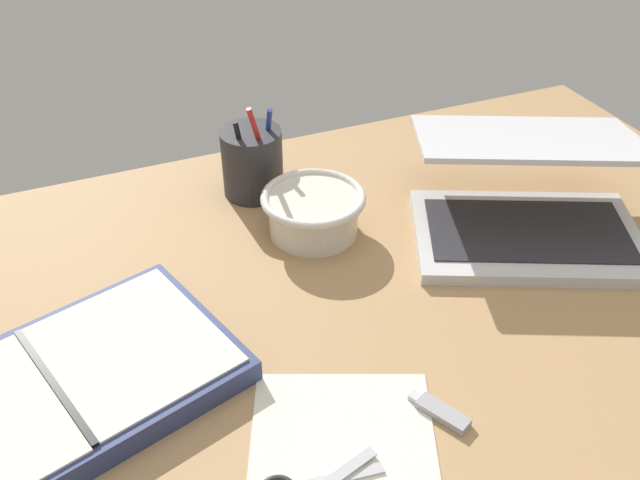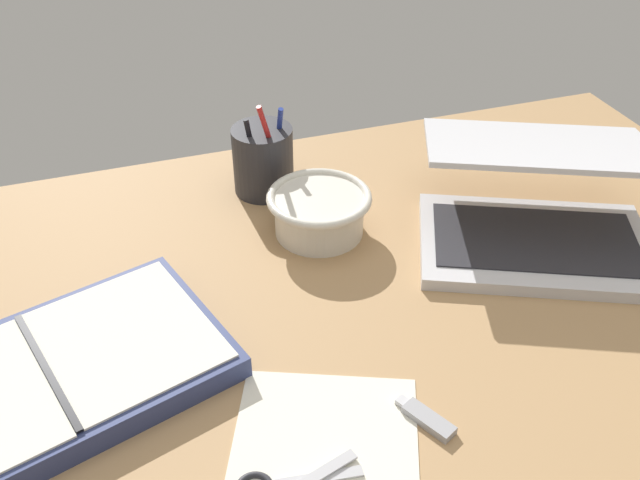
% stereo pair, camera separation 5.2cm
% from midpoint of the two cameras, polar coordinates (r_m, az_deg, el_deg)
% --- Properties ---
extents(desk_top, '(1.40, 1.00, 0.02)m').
position_cam_midpoint_polar(desk_top, '(0.88, 1.05, -8.27)').
color(desk_top, tan).
rests_on(desk_top, ground).
extents(laptop, '(0.41, 0.40, 0.14)m').
position_cam_midpoint_polar(laptop, '(1.05, 14.91, 2.96)').
color(laptop, silver).
rests_on(laptop, desk_top).
extents(bowl, '(0.15, 0.15, 0.07)m').
position_cam_midpoint_polar(bowl, '(1.02, -1.98, 2.29)').
color(bowl, silver).
rests_on(bowl, desk_top).
extents(pen_cup, '(0.09, 0.09, 0.16)m').
position_cam_midpoint_polar(pen_cup, '(1.11, -6.76, 6.19)').
color(pen_cup, '#28282D').
rests_on(pen_cup, desk_top).
extents(planner, '(0.43, 0.33, 0.03)m').
position_cam_midpoint_polar(planner, '(0.85, -22.02, -11.37)').
color(planner, navy).
rests_on(planner, desk_top).
extents(usb_drive, '(0.05, 0.07, 0.01)m').
position_cam_midpoint_polar(usb_drive, '(0.79, 7.77, -13.56)').
color(usb_drive, '#99999E').
rests_on(usb_drive, desk_top).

